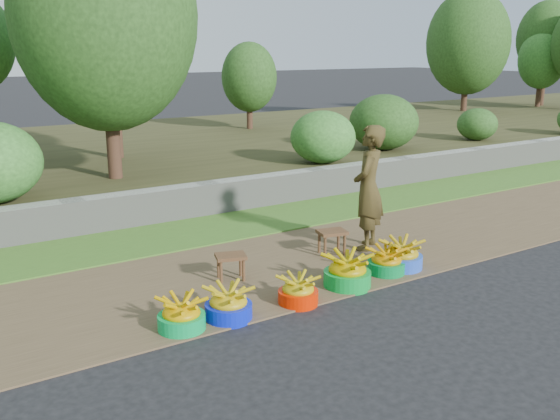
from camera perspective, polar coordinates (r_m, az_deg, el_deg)
ground_plane at (r=7.31m, az=8.06°, el=-7.47°), size 120.00×120.00×0.00m
dirt_shoulder at (r=8.22m, az=2.35°, el=-4.71°), size 80.00×2.50×0.02m
grass_verge at (r=9.84m, az=-4.38°, el=-1.40°), size 80.00×1.50×0.04m
retaining_wall at (r=10.51m, az=-6.63°, el=1.02°), size 80.00×0.35×0.55m
earth_bank at (r=14.98m, az=-15.06°, el=4.61°), size 80.00×10.00×0.50m
vegetation at (r=14.09m, az=-12.44°, el=14.26°), size 33.67×8.37×4.67m
basin_a at (r=6.34m, az=-9.00°, el=-9.53°), size 0.48×0.48×0.36m
basin_b at (r=6.52m, az=-4.74°, el=-8.63°), size 0.49×0.49×0.37m
basin_c at (r=6.88m, az=1.67°, el=-7.45°), size 0.44×0.44×0.33m
basin_d at (r=7.37m, az=6.18°, el=-5.68°), size 0.56×0.56×0.42m
basin_e at (r=7.86m, az=9.70°, el=-4.73°), size 0.47×0.47×0.35m
basin_f at (r=8.06m, az=11.06°, el=-4.14°), size 0.53×0.53×0.39m
stool_left at (r=7.51m, az=-4.52°, el=-4.56°), size 0.42×0.37×0.31m
stool_right at (r=8.43m, az=4.77°, el=-2.32°), size 0.43×0.36×0.33m
vendor_woman at (r=8.59m, az=8.09°, el=2.02°), size 0.75×0.71×1.72m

